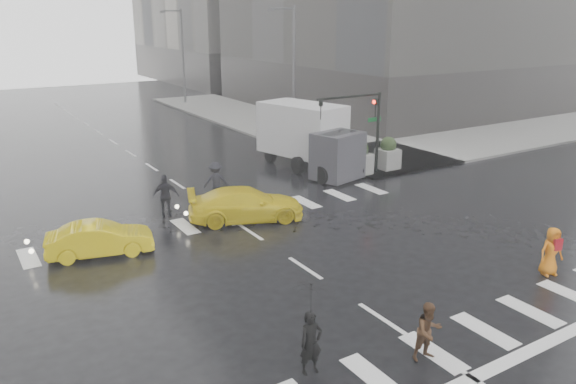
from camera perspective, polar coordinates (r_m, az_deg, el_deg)
ground at (r=19.60m, az=1.75°, el=-7.73°), size 120.00×120.00×0.00m
sidewalk_ne at (r=44.39m, az=10.28°, el=6.45°), size 35.00×35.00×0.15m
road_markings at (r=19.60m, az=1.75°, el=-7.71°), size 18.00×48.00×0.01m
traffic_signal_pole at (r=30.00m, az=7.71°, el=7.47°), size 4.45×0.42×4.50m
street_lamp_near at (r=38.90m, az=0.42°, el=12.46°), size 2.15×0.22×9.00m
street_lamp_far at (r=56.76m, az=-10.77°, el=13.74°), size 2.15×0.22×9.00m
planter_west at (r=29.41m, az=4.27°, el=2.92°), size 1.10×1.10×1.80m
planter_mid at (r=30.60m, az=7.31°, el=3.41°), size 1.10×1.10×1.80m
planter_east at (r=31.87m, az=10.11°, el=3.84°), size 1.10×1.10×1.80m
pedestrian_black at (r=13.58m, az=2.40°, el=-12.20°), size 1.06×1.08×2.43m
pedestrian_brown at (r=14.92m, az=14.09°, el=-13.57°), size 0.84×0.70×1.56m
pedestrian_orange at (r=20.76m, az=25.18°, el=-5.46°), size 0.94×0.76×1.67m
pedestrian_far_a at (r=24.70m, az=-12.32°, el=-0.40°), size 1.27×1.03×1.87m
pedestrian_far_b at (r=26.65m, az=-7.34°, el=1.12°), size 1.33×1.06×1.81m
taxi_mid at (r=21.50m, az=-18.56°, el=-4.55°), size 3.94×2.14×1.23m
taxi_rear at (r=23.86m, az=-4.28°, el=-1.25°), size 4.71×3.32×1.41m
box_truck at (r=31.45m, az=2.37°, el=5.69°), size 2.56×6.82×3.62m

